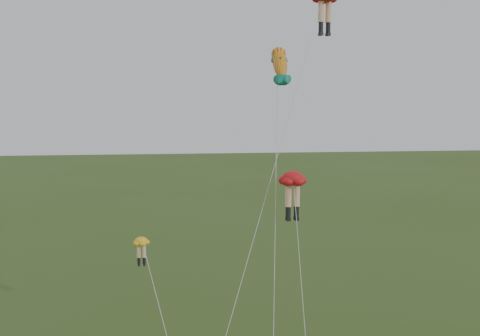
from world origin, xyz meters
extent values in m
cylinder|color=#EBB88B|center=(6.59, 9.38, 22.02)|extent=(0.38, 0.38, 1.30)
cylinder|color=black|center=(6.59, 9.38, 21.05)|extent=(0.30, 0.30, 0.65)
cube|color=black|center=(6.59, 9.38, 20.63)|extent=(0.28, 0.41, 0.19)
cylinder|color=#EBB88B|center=(7.10, 9.48, 22.02)|extent=(0.38, 0.38, 1.30)
cylinder|color=black|center=(7.10, 9.48, 21.05)|extent=(0.30, 0.30, 0.65)
cube|color=black|center=(7.10, 9.48, 20.63)|extent=(0.28, 0.41, 0.19)
cylinder|color=silver|center=(2.36, 4.08, 11.83)|extent=(9.02, 10.73, 23.24)
ellipsoid|color=red|center=(3.30, 2.54, 12.30)|extent=(1.77, 1.77, 0.77)
cylinder|color=#EBB88B|center=(3.07, 2.50, 11.39)|extent=(0.34, 0.34, 1.18)
cylinder|color=black|center=(3.07, 2.50, 10.50)|extent=(0.27, 0.27, 0.59)
cube|color=black|center=(3.07, 2.50, 10.12)|extent=(0.25, 0.37, 0.17)
cylinder|color=#EBB88B|center=(3.53, 2.58, 11.39)|extent=(0.34, 0.34, 1.18)
cylinder|color=black|center=(3.53, 2.58, 10.50)|extent=(0.27, 0.27, 0.59)
cube|color=black|center=(3.53, 2.58, 10.12)|extent=(0.25, 0.37, 0.17)
cylinder|color=silver|center=(3.33, 0.10, 6.45)|extent=(0.09, 4.90, 12.47)
ellipsoid|color=yellow|center=(-4.56, 1.57, 9.42)|extent=(0.89, 0.89, 0.43)
cylinder|color=#EBB88B|center=(-4.70, 1.57, 8.92)|extent=(0.19, 0.19, 0.65)
cylinder|color=black|center=(-4.70, 1.57, 8.43)|extent=(0.15, 0.15, 0.33)
cube|color=black|center=(-4.70, 1.57, 8.22)|extent=(0.11, 0.19, 0.10)
cylinder|color=#EBB88B|center=(-4.43, 1.58, 8.92)|extent=(0.19, 0.19, 0.65)
cylinder|color=black|center=(-4.43, 1.58, 8.43)|extent=(0.15, 0.15, 0.33)
cube|color=black|center=(-4.43, 1.58, 8.22)|extent=(0.11, 0.19, 0.10)
ellipsoid|color=gold|center=(3.20, 5.72, 18.50)|extent=(1.16, 2.94, 2.44)
sphere|color=gold|center=(3.20, 5.72, 18.50)|extent=(1.01, 1.33, 1.26)
cone|color=#117462|center=(3.20, 5.72, 18.50)|extent=(0.80, 1.22, 1.22)
cone|color=#117462|center=(3.20, 5.72, 18.50)|extent=(0.80, 1.22, 1.22)
cone|color=#117462|center=(3.20, 5.72, 18.50)|extent=(0.46, 0.68, 0.68)
cone|color=#117462|center=(3.20, 5.72, 18.50)|extent=(0.46, 0.68, 0.68)
cone|color=#AB2E12|center=(3.20, 5.72, 18.50)|extent=(0.50, 0.69, 0.66)
cylinder|color=silver|center=(2.40, 2.29, 9.36)|extent=(1.65, 6.91, 18.30)
camera|label=1|loc=(-2.93, -24.69, 16.19)|focal=40.00mm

